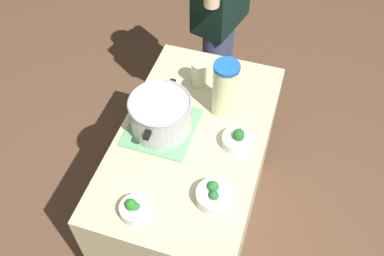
{
  "coord_description": "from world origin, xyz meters",
  "views": [
    {
      "loc": [
        -1.07,
        -0.34,
        2.33
      ],
      "look_at": [
        0.0,
        0.0,
        0.94
      ],
      "focal_mm": 39.51,
      "sensor_mm": 36.0,
      "label": 1
    }
  ],
  "objects": [
    {
      "name": "ground_plane",
      "position": [
        0.0,
        0.0,
        0.0
      ],
      "size": [
        8.0,
        8.0,
        0.0
      ],
      "primitive_type": "plane",
      "color": "brown"
    },
    {
      "name": "counter_slab",
      "position": [
        0.0,
        0.0,
        0.45
      ],
      "size": [
        1.07,
        0.63,
        0.89
      ],
      "primitive_type": "cube",
      "color": "#C9BF8F",
      "rests_on": "ground_plane"
    },
    {
      "name": "dish_cloth",
      "position": [
        0.0,
        0.14,
        0.9
      ],
      "size": [
        0.3,
        0.29,
        0.01
      ],
      "primitive_type": "cube",
      "color": "#67AC73",
      "rests_on": "counter_slab"
    },
    {
      "name": "cooking_pot",
      "position": [
        0.0,
        0.14,
        0.98
      ],
      "size": [
        0.34,
        0.27,
        0.16
      ],
      "color": "#B7B7BC",
      "rests_on": "dish_cloth"
    },
    {
      "name": "lemonade_pitcher",
      "position": [
        0.18,
        -0.09,
        1.03
      ],
      "size": [
        0.11,
        0.11,
        0.27
      ],
      "color": "#F1E8AC",
      "rests_on": "counter_slab"
    },
    {
      "name": "mason_jar",
      "position": [
        0.31,
        0.06,
        0.96
      ],
      "size": [
        0.08,
        0.08,
        0.13
      ],
      "color": "beige",
      "rests_on": "counter_slab"
    },
    {
      "name": "broccoli_bowl_front",
      "position": [
        -0.42,
        0.09,
        0.92
      ],
      "size": [
        0.11,
        0.11,
        0.08
      ],
      "color": "silver",
      "rests_on": "counter_slab"
    },
    {
      "name": "broccoli_bowl_center",
      "position": [
        -0.28,
        -0.17,
        0.92
      ],
      "size": [
        0.14,
        0.14,
        0.08
      ],
      "color": "silver",
      "rests_on": "counter_slab"
    },
    {
      "name": "broccoli_bowl_back",
      "position": [
        0.01,
        -0.2,
        0.92
      ],
      "size": [
        0.13,
        0.13,
        0.08
      ],
      "color": "silver",
      "rests_on": "counter_slab"
    },
    {
      "name": "person_cook",
      "position": [
        0.89,
        0.11,
        0.87
      ],
      "size": [
        0.5,
        0.28,
        1.58
      ],
      "color": "#374265",
      "rests_on": "ground_plane"
    }
  ]
}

